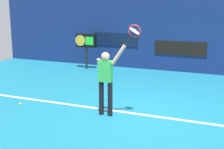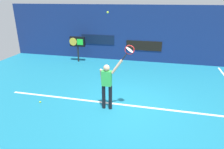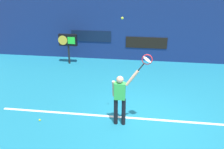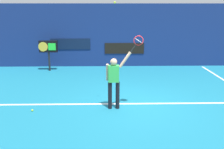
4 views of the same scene
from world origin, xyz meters
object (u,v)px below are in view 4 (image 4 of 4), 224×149
Objects in this scene: scoreboard_clock at (48,48)px; spare_ball at (32,110)px; tennis_ball at (115,2)px; tennis_racket at (138,41)px; tennis_player at (114,79)px.

scoreboard_clock reaches higher than spare_ball.
tennis_ball is at bearing 6.13° from spare_ball.
spare_ball is (-3.40, -0.20, -2.19)m from tennis_racket.
tennis_racket reaches higher than scoreboard_clock.
tennis_player is 2.83m from spare_ball.
tennis_ball reaches higher than spare_ball.
scoreboard_clock is at bearing 122.58° from tennis_ball.
scoreboard_clock is at bearing 96.38° from spare_ball.
tennis_ball reaches higher than tennis_player.
tennis_racket is 4.05m from spare_ball.
tennis_player is at bearing -103.86° from tennis_ball.
tennis_racket is 8.75× the size of tennis_ball.
tennis_racket is 1.38m from tennis_ball.
tennis_racket reaches higher than tennis_player.
tennis_racket is (0.75, -0.00, 1.22)m from tennis_player.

